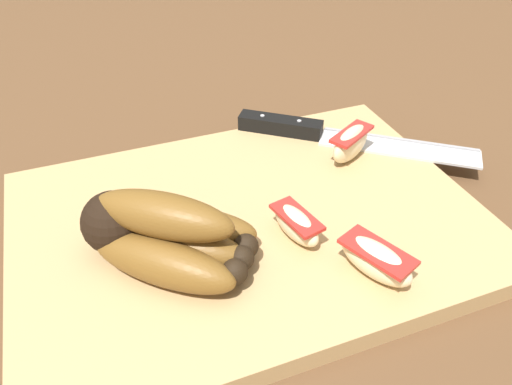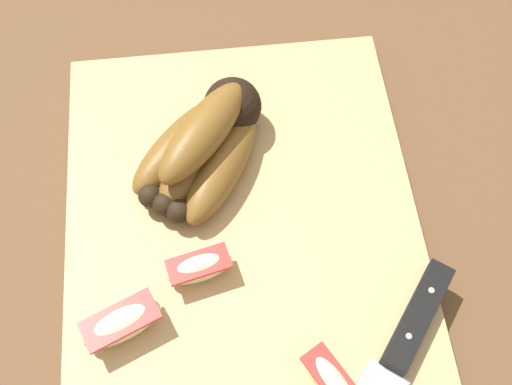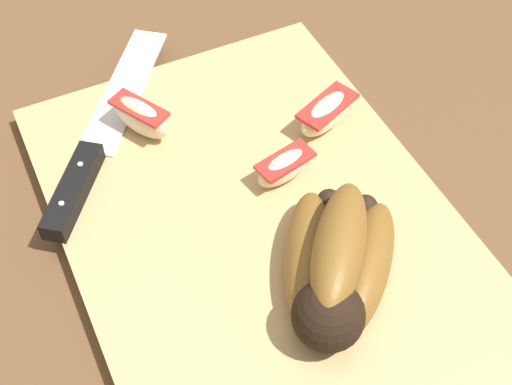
# 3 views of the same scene
# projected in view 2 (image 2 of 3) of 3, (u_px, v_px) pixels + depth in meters

# --- Properties ---
(ground_plane) EXTENTS (6.00, 6.00, 0.00)m
(ground_plane) POSITION_uv_depth(u_px,v_px,m) (268.00, 263.00, 0.58)
(ground_plane) COLOR brown
(cutting_board) EXTENTS (0.44, 0.32, 0.02)m
(cutting_board) POSITION_uv_depth(u_px,v_px,m) (245.00, 243.00, 0.58)
(cutting_board) COLOR tan
(cutting_board) RESTS_ON ground_plane
(banana_bunch) EXTENTS (0.15, 0.14, 0.07)m
(banana_bunch) POSITION_uv_depth(u_px,v_px,m) (206.00, 143.00, 0.59)
(banana_bunch) COLOR black
(banana_bunch) RESTS_ON cutting_board
(chefs_knife) EXTENTS (0.24, 0.19, 0.02)m
(chefs_knife) POSITION_uv_depth(u_px,v_px,m) (393.00, 368.00, 0.51)
(chefs_knife) COLOR silver
(chefs_knife) RESTS_ON cutting_board
(apple_wedge_near) EXTENTS (0.05, 0.07, 0.03)m
(apple_wedge_near) POSITION_uv_depth(u_px,v_px,m) (122.00, 324.00, 0.52)
(apple_wedge_near) COLOR beige
(apple_wedge_near) RESTS_ON cutting_board
(apple_wedge_middle) EXTENTS (0.03, 0.06, 0.03)m
(apple_wedge_middle) POSITION_uv_depth(u_px,v_px,m) (199.00, 268.00, 0.54)
(apple_wedge_middle) COLOR beige
(apple_wedge_middle) RESTS_ON cutting_board
(apple_wedge_far) EXTENTS (0.06, 0.05, 0.04)m
(apple_wedge_far) POSITION_uv_depth(u_px,v_px,m) (332.00, 384.00, 0.49)
(apple_wedge_far) COLOR beige
(apple_wedge_far) RESTS_ON cutting_board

